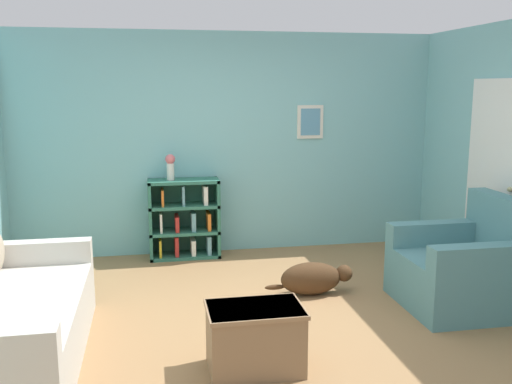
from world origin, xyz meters
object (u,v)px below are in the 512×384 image
(coffee_table, at_px, (255,337))
(dog, at_px, (313,278))
(couch, at_px, (4,324))
(recliner_chair, at_px, (466,269))
(vase, at_px, (170,165))
(bookshelf, at_px, (185,220))

(coffee_table, xyz_separation_m, dog, (0.82, 1.36, -0.09))
(couch, relative_size, recliner_chair, 2.01)
(recliner_chair, bearing_deg, vase, 142.11)
(coffee_table, bearing_deg, bookshelf, 96.16)
(dog, xyz_separation_m, vase, (-1.28, 1.46, 0.93))
(couch, height_order, recliner_chair, recliner_chair)
(bookshelf, xyz_separation_m, vase, (-0.15, -0.02, 0.65))
(couch, height_order, vase, vase)
(bookshelf, height_order, dog, bookshelf)
(bookshelf, height_order, recliner_chair, recliner_chair)
(dog, bearing_deg, vase, 131.25)
(dog, distance_m, vase, 2.15)
(couch, bearing_deg, recliner_chair, 6.33)
(recliner_chair, relative_size, coffee_table, 1.51)
(couch, height_order, bookshelf, bookshelf)
(coffee_table, bearing_deg, recliner_chair, 21.55)
(vase, bearing_deg, recliner_chair, -37.89)
(bookshelf, distance_m, dog, 1.88)
(dog, bearing_deg, couch, -159.48)
(bookshelf, xyz_separation_m, dog, (1.12, -1.47, -0.28))
(coffee_table, distance_m, vase, 2.97)
(coffee_table, bearing_deg, dog, 58.95)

